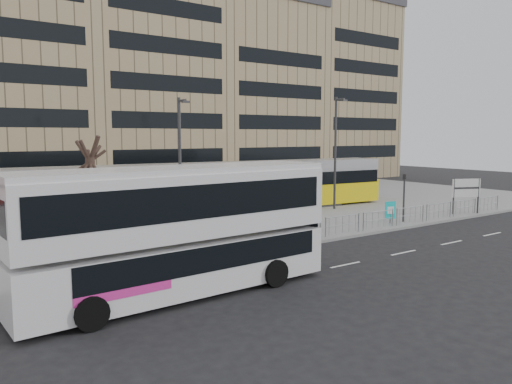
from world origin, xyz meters
TOP-DOWN VIEW (x-y plane):
  - ground at (0.00, 0.00)m, footprint 120.00×120.00m
  - plaza at (0.00, 12.00)m, footprint 64.00×24.00m
  - kerb at (0.00, 0.05)m, footprint 64.00×0.25m
  - building_row at (1.55, 34.27)m, footprint 70.40×18.40m
  - pedestrian_barrier at (2.00, 0.50)m, footprint 32.07×0.07m
  - road_markings at (1.00, -4.00)m, footprint 62.00×0.12m
  - double_decker_bus at (-9.93, -3.56)m, footprint 11.70×3.35m
  - tram at (-0.75, 11.32)m, footprint 31.10×5.60m
  - station_sign at (14.89, 0.80)m, footprint 2.03×0.96m
  - ad_panel at (7.40, 1.34)m, footprint 0.73×0.28m
  - pedestrian at (1.53, 2.56)m, footprint 0.52×0.67m
  - traffic_light_west at (-1.83, 0.50)m, footprint 0.22×0.24m
  - traffic_light_east at (8.53, 1.21)m, footprint 0.22×0.24m
  - lamp_post_west at (-4.37, 7.36)m, footprint 0.45×1.04m
  - lamp_post_east at (8.86, 7.87)m, footprint 0.45×1.04m
  - bare_tree at (-10.66, 4.13)m, footprint 3.84×3.84m

SIDE VIEW (x-z plane):
  - ground at x=0.00m, z-range 0.00..0.00m
  - road_markings at x=1.00m, z-range 0.00..0.01m
  - kerb at x=0.00m, z-range -0.01..0.16m
  - plaza at x=0.00m, z-range 0.00..0.15m
  - ad_panel at x=7.40m, z-range 0.27..1.66m
  - pedestrian at x=1.53m, z-range 0.15..1.80m
  - pedestrian_barrier at x=2.00m, z-range 0.43..1.53m
  - station_sign at x=14.89m, z-range 0.63..3.14m
  - tram at x=-0.75m, z-range 0.16..3.80m
  - traffic_light_west at x=-1.83m, z-range 0.57..3.67m
  - traffic_light_east at x=8.53m, z-range 0.57..3.67m
  - double_decker_bus at x=-9.93m, z-range 0.19..4.83m
  - lamp_post_west at x=-4.37m, z-range 0.52..8.32m
  - lamp_post_east at x=8.86m, z-range 0.53..8.96m
  - bare_tree at x=-10.66m, z-range 2.09..9.54m
  - building_row at x=1.55m, z-range -2.69..28.51m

